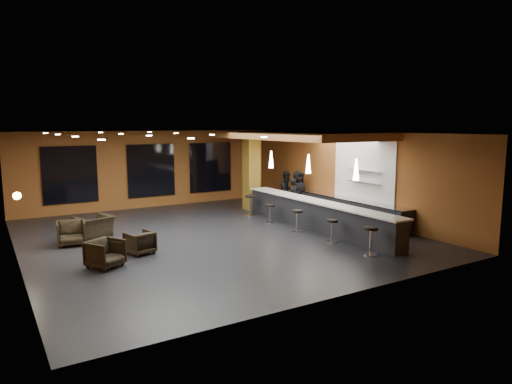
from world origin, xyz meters
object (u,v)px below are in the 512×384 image
armchair_d (94,227)px  bar_stool_4 (250,203)px  staff_c (298,191)px  armchair_c (71,233)px  bar_stool_3 (270,211)px  bar_stool_1 (332,228)px  column (251,171)px  pendant_2 (271,159)px  bar_stool_0 (371,237)px  bar_stool_2 (297,218)px  staff_b (287,191)px  armchair_b (140,243)px  pendant_0 (356,169)px  prep_counter (347,210)px  bar_counter (316,215)px  staff_a (294,196)px  armchair_a (105,254)px  pendant_1 (308,164)px

armchair_d → bar_stool_4: (6.39, 0.37, 0.20)m
bar_stool_4 → staff_c: bearing=-2.2°
armchair_c → bar_stool_3: 7.21m
bar_stool_1 → bar_stool_3: bar_stool_1 is taller
staff_c → armchair_c: size_ratio=2.05×
column → pendant_2: 1.71m
bar_stool_0 → bar_stool_4: 6.85m
staff_c → bar_stool_2: bearing=-124.2°
staff_b → bar_stool_4: 2.02m
armchair_b → bar_stool_2: size_ratio=0.92×
bar_stool_0 → pendant_0: bearing=62.6°
bar_stool_3 → prep_counter: bearing=-23.4°
bar_counter → staff_a: bearing=70.0°
armchair_d → armchair_a: bearing=65.1°
prep_counter → pendant_2: (-2.00, 2.50, 1.92)m
pendant_0 → bar_stool_0: size_ratio=0.83×
staff_b → bar_stool_0: 7.28m
staff_b → bar_stool_3: staff_b is taller
pendant_0 → bar_stool_1: 2.03m
staff_b → bar_stool_0: staff_b is taller
staff_a → staff_b: staff_b is taller
armchair_b → armchair_d: size_ratio=0.68×
pendant_0 → bar_stool_0: pendant_0 is taller
staff_a → bar_stool_0: 6.48m
staff_b → bar_stool_1: size_ratio=2.34×
staff_c → bar_stool_1: bearing=-112.3°
staff_c → bar_stool_0: bearing=-106.6°
staff_b → armchair_d: (-8.38, -0.53, -0.52)m
armchair_a → bar_stool_4: bar_stool_4 is taller
staff_c → staff_b: bearing=152.5°
armchair_a → bar_stool_4: (6.86, 3.99, 0.18)m
pendant_1 → staff_a: 2.91m
bar_stool_3 → bar_stool_4: 1.60m
staff_c → bar_stool_1: size_ratio=2.36×
prep_counter → staff_b: 3.14m
armchair_a → bar_stool_0: bar_stool_0 is taller
column → pendant_2: column is taller
pendant_1 → staff_c: (1.60, 2.74, -1.47)m
armchair_c → bar_stool_0: 9.26m
bar_counter → bar_stool_2: (-0.92, -0.10, 0.01)m
armchair_b → bar_stool_1: bearing=147.3°
bar_stool_0 → armchair_c: bearing=141.7°
pendant_2 → staff_a: 1.90m
armchair_d → bar_stool_3: bearing=151.5°
armchair_c → pendant_2: bearing=12.9°
armchair_b → staff_c: bearing=-173.3°
column → pendant_1: 4.14m
staff_b → column: bearing=132.5°
bar_stool_2 → bar_stool_3: (0.06, 1.84, -0.05)m
bar_stool_3 → staff_c: bearing=31.5°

